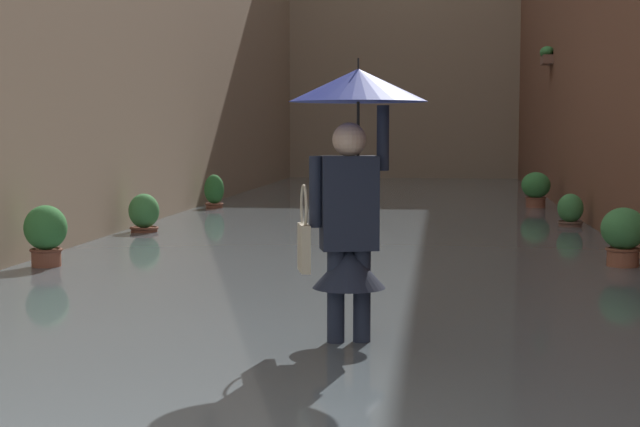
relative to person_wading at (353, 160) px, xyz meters
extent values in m
plane|color=gray|center=(0.55, -9.01, -1.46)|extent=(66.31, 66.31, 0.00)
cube|color=#515B60|center=(0.55, -9.01, -1.35)|extent=(7.53, 32.52, 0.21)
cube|color=brown|center=(-2.72, -14.05, 1.62)|extent=(0.20, 0.70, 0.18)
ellipsoid|color=#387F3D|center=(-2.72, -14.05, 1.78)|extent=(0.28, 0.76, 0.24)
cube|color=gray|center=(0.55, -23.17, 3.29)|extent=(10.33, 1.80, 9.48)
cube|color=#2D2319|center=(0.11, 0.03, -1.41)|extent=(0.17, 0.26, 0.10)
cylinder|color=#1E2333|center=(0.11, 0.03, -0.98)|extent=(0.15, 0.15, 0.75)
cube|color=#2D2319|center=(-0.06, -0.02, -1.41)|extent=(0.17, 0.26, 0.10)
cylinder|color=#1E2333|center=(-0.06, -0.02, -0.98)|extent=(0.15, 0.15, 0.75)
cube|color=#1E2333|center=(0.02, 0.01, -0.29)|extent=(0.42, 0.31, 0.64)
cone|color=#1E2333|center=(0.02, 0.01, -0.73)|extent=(0.61, 0.61, 0.28)
sphere|color=#DBB293|center=(0.02, 0.01, 0.14)|extent=(0.23, 0.23, 0.23)
cylinder|color=#1E2333|center=(-0.20, -0.05, 0.15)|extent=(0.10, 0.10, 0.44)
cylinder|color=#1E2333|center=(0.25, 0.06, -0.21)|extent=(0.10, 0.10, 0.48)
cylinder|color=black|center=(-0.03, -0.01, 0.27)|extent=(0.02, 0.02, 0.47)
cone|color=navy|center=(-0.03, -0.01, 0.50)|extent=(0.94, 0.94, 0.22)
cylinder|color=black|center=(-0.03, -0.01, 0.64)|extent=(0.01, 0.01, 0.08)
cube|color=beige|center=(0.32, 0.10, -0.59)|extent=(0.13, 0.29, 0.32)
torus|color=beige|center=(0.32, 0.10, -0.31)|extent=(0.09, 0.30, 0.30)
cylinder|color=brown|center=(-2.34, -11.79, -1.26)|extent=(0.35, 0.35, 0.39)
torus|color=brown|center=(-2.34, -11.79, -1.07)|extent=(0.39, 0.39, 0.04)
ellipsoid|color=#387F3D|center=(-2.34, -11.79, -0.83)|extent=(0.53, 0.53, 0.48)
cylinder|color=brown|center=(-2.51, -8.27, -1.32)|extent=(0.34, 0.34, 0.27)
torus|color=brown|center=(-2.51, -8.27, -1.18)|extent=(0.38, 0.38, 0.04)
ellipsoid|color=#428947|center=(-2.51, -8.27, -0.97)|extent=(0.38, 0.38, 0.43)
cylinder|color=brown|center=(3.58, -6.74, -1.32)|extent=(0.37, 0.37, 0.27)
torus|color=brown|center=(3.58, -6.74, -1.19)|extent=(0.41, 0.41, 0.04)
ellipsoid|color=#428947|center=(3.58, -6.74, -0.95)|extent=(0.43, 0.43, 0.49)
cylinder|color=brown|center=(3.55, -3.24, -1.26)|extent=(0.31, 0.31, 0.39)
torus|color=brown|center=(3.55, -3.24, -1.07)|extent=(0.34, 0.34, 0.04)
ellipsoid|color=#387F3D|center=(3.55, -3.24, -0.83)|extent=(0.45, 0.45, 0.47)
cylinder|color=#9E563D|center=(-2.51, -4.01, -1.26)|extent=(0.33, 0.33, 0.39)
torus|color=brown|center=(-2.51, -4.01, -1.06)|extent=(0.36, 0.36, 0.04)
ellipsoid|color=#428947|center=(-2.51, -4.01, -0.84)|extent=(0.47, 0.47, 0.45)
cylinder|color=brown|center=(3.56, -10.95, -1.31)|extent=(0.31, 0.31, 0.29)
torus|color=brown|center=(3.56, -10.95, -1.17)|extent=(0.34, 0.34, 0.04)
ellipsoid|color=#2D7033|center=(3.56, -10.95, -0.90)|extent=(0.37, 0.37, 0.54)
camera|label=1|loc=(-0.59, 6.52, 0.21)|focal=54.57mm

